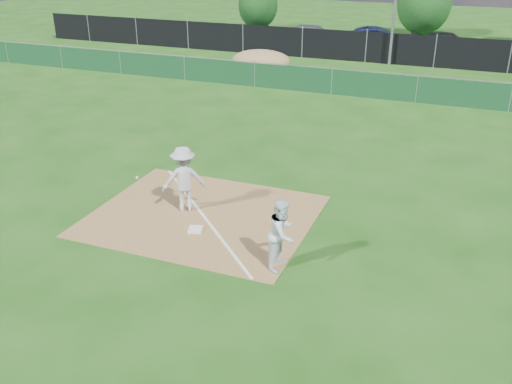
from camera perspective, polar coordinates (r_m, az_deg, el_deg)
ground at (r=23.74m, az=4.44°, el=6.84°), size 90.00×90.00×0.00m
infield_dirt at (r=15.97m, az=-5.32°, el=-2.35°), size 6.00×5.00×0.02m
foul_line at (r=15.96m, az=-5.32°, el=-2.31°), size 5.01×5.01×0.01m
green_fence at (r=28.22m, az=7.59°, el=10.85°), size 44.00×0.05×1.20m
dirt_mound at (r=32.96m, az=0.53°, el=13.01°), size 3.38×2.60×1.17m
black_fence at (r=35.82m, az=10.95°, el=14.04°), size 46.00×0.04×1.80m
parking_lot at (r=40.82m, az=12.29°, el=13.91°), size 46.00×9.00×0.01m
first_base at (r=15.17m, az=-6.08°, el=-3.73°), size 0.44×0.44×0.07m
play_at_first at (r=15.95m, az=-7.23°, el=1.30°), size 2.28×1.26×1.89m
runner at (r=13.18m, az=2.66°, el=-4.20°), size 0.71×0.89×1.76m
car_left at (r=40.57m, az=5.72°, el=15.34°), size 4.52×2.28×1.48m
car_mid at (r=39.73m, az=12.07°, el=14.73°), size 4.62×2.23×1.46m
car_right at (r=39.52m, az=18.67°, el=13.88°), size 4.89×2.48×1.36m
tree_left at (r=47.19m, az=0.20°, el=18.16°), size 3.11×3.11×3.69m
tree_mid at (r=45.81m, az=16.48°, el=17.66°), size 3.93×3.93×4.67m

